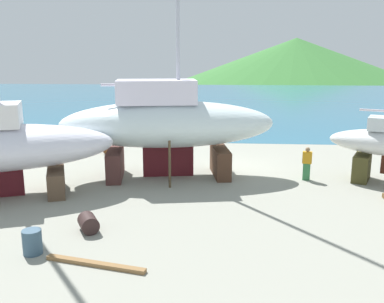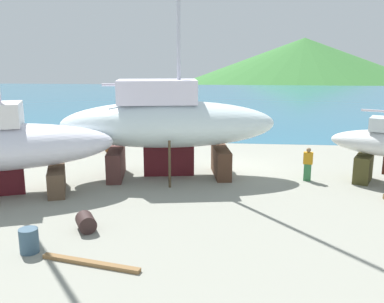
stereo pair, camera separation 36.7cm
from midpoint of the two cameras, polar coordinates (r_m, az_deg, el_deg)
name	(u,v)px [view 2 (the right image)]	position (r m, az deg, el deg)	size (l,w,h in m)	color
ground_plane	(243,204)	(17.59, 7.41, -7.02)	(49.44, 49.44, 0.00)	gray
sea_water	(236,100)	(59.44, 6.02, 6.90)	(150.55, 60.44, 0.01)	#2A6684
headland_hill	(303,72)	(163.72, 14.65, 10.19)	(133.89, 133.89, 24.48)	#387333
sailboat_far_slipway	(168,123)	(20.87, -2.78, 3.84)	(10.85, 5.06, 16.48)	#4E3223
worker	(308,164)	(21.24, 15.68, -1.58)	(0.48, 0.34, 1.63)	#367A45
barrel_blue_faded	(86,222)	(15.27, -13.29, -9.17)	(0.61, 0.61, 0.83)	#31211F
barrel_rust_far	(29,241)	(14.14, -20.21, -11.10)	(0.58, 0.58, 0.76)	#39556A
barrel_rust_mid	(111,148)	(26.97, -10.42, 0.44)	(0.57, 0.57, 0.76)	brown
timber_short_skew	(90,263)	(13.00, -12.60, -14.32)	(3.12, 0.21, 0.12)	olive
timber_short_cross	(50,156)	(26.48, -18.05, -0.61)	(2.50, 0.16, 0.20)	brown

